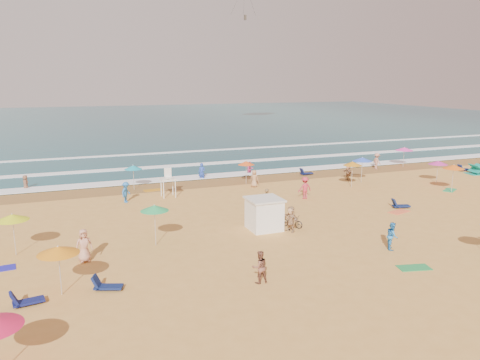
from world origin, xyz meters
name	(u,v)px	position (x,y,z in m)	size (l,w,h in m)	color
ground	(305,212)	(0.00, 0.00, 0.00)	(220.00, 220.00, 0.00)	gold
ocean	(134,121)	(0.00, 84.00, 0.00)	(220.00, 140.00, 0.18)	#0C4756
wet_sand	(244,180)	(0.00, 12.50, 0.01)	(220.00, 220.00, 0.00)	olive
surf_foam	(216,164)	(0.00, 21.32, 0.10)	(200.00, 18.70, 0.05)	white
cabana	(264,215)	(-4.53, -2.58, 1.00)	(2.00, 2.00, 2.00)	white
cabana_roof	(264,199)	(-4.53, -2.58, 2.06)	(2.20, 2.20, 0.12)	silver
bicycle	(292,221)	(-2.63, -2.88, 0.42)	(0.55, 1.58, 0.83)	black
lifeguard_stand	(168,185)	(-8.51, 8.38, 1.05)	(1.20, 1.20, 2.10)	white
beach_umbrellas	(304,184)	(-0.07, 0.16, 2.11)	(56.65, 28.29, 0.76)	orange
loungers	(399,206)	(7.46, -1.50, 0.17)	(46.68, 23.14, 0.34)	#101652
towels	(355,216)	(2.80, -2.32, 0.01)	(47.35, 26.03, 0.03)	#DF491B
beachgoers	(278,192)	(-0.49, 3.62, 0.83)	(38.48, 26.78, 2.10)	tan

